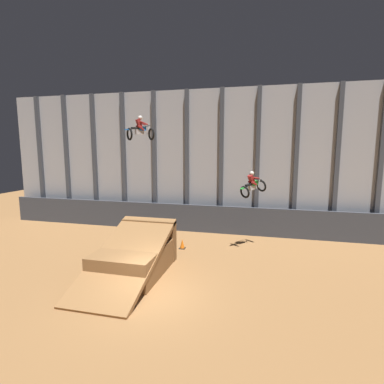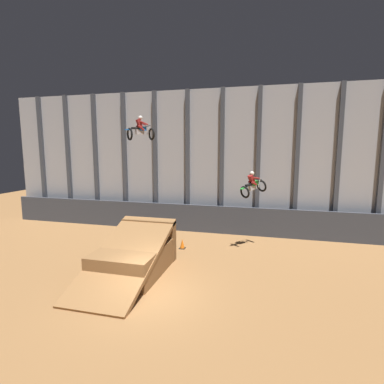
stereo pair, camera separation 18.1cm
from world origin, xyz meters
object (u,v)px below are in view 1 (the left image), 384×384
(rider_bike_right_air, at_px, (253,185))
(rider_bike_left_air, at_px, (140,130))
(traffic_cone_near_ramp, at_px, (182,244))
(dirt_ramp, at_px, (136,256))

(rider_bike_right_air, bearing_deg, rider_bike_left_air, -129.59)
(rider_bike_right_air, distance_m, traffic_cone_near_ramp, 5.49)
(dirt_ramp, distance_m, rider_bike_left_air, 7.42)
(rider_bike_left_air, xyz_separation_m, rider_bike_right_air, (6.58, 1.05, -3.21))
(rider_bike_left_air, distance_m, rider_bike_right_air, 7.39)
(rider_bike_right_air, bearing_deg, dirt_ramp, -96.79)
(rider_bike_left_air, height_order, traffic_cone_near_ramp, rider_bike_left_air)
(rider_bike_left_air, distance_m, traffic_cone_near_ramp, 7.25)
(dirt_ramp, relative_size, rider_bike_left_air, 3.76)
(dirt_ramp, distance_m, rider_bike_right_air, 7.80)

